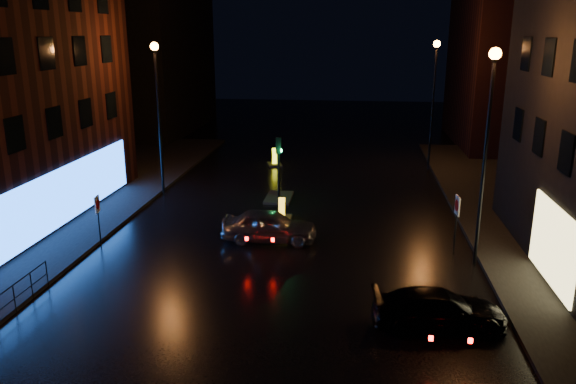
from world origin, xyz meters
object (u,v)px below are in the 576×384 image
at_px(dark_sedan, 439,309).
at_px(bollard_near, 282,215).
at_px(road_sign_right, 457,210).
at_px(silver_hatchback, 269,226).
at_px(bollard_far, 275,162).
at_px(traffic_signal, 279,190).
at_px(road_sign_left, 98,209).

xyz_separation_m(dark_sedan, bollard_near, (-6.24, 9.68, -0.36)).
bearing_deg(road_sign_right, silver_hatchback, -8.51).
height_order(silver_hatchback, dark_sedan, silver_hatchback).
bearing_deg(road_sign_right, bollard_far, -62.47).
bearing_deg(silver_hatchback, bollard_near, -4.07).
height_order(silver_hatchback, road_sign_right, road_sign_right).
height_order(traffic_signal, road_sign_right, traffic_signal).
height_order(dark_sedan, road_sign_left, road_sign_left).
height_order(traffic_signal, dark_sedan, traffic_signal).
bearing_deg(road_sign_right, bollard_near, -28.81).
bearing_deg(dark_sedan, traffic_signal, 21.15).
bearing_deg(dark_sedan, bollard_near, 26.50).
xyz_separation_m(traffic_signal, silver_hatchback, (0.48, -6.47, 0.20)).
distance_m(bollard_far, road_sign_right, 17.75).
bearing_deg(traffic_signal, road_sign_left, -130.38).
distance_m(traffic_signal, dark_sedan, 14.93).
relative_size(silver_hatchback, dark_sedan, 0.99).
distance_m(silver_hatchback, bollard_far, 14.52).
height_order(traffic_signal, bollard_near, traffic_signal).
relative_size(traffic_signal, road_sign_left, 1.57).
distance_m(traffic_signal, silver_hatchback, 6.49).
bearing_deg(silver_hatchback, road_sign_right, -93.28).
xyz_separation_m(silver_hatchback, bollard_near, (0.17, 2.90, -0.46)).
bearing_deg(road_sign_left, traffic_signal, 41.88).
relative_size(traffic_signal, bollard_far, 2.21).
relative_size(traffic_signal, silver_hatchback, 0.83).
distance_m(silver_hatchback, road_sign_left, 7.38).
distance_m(silver_hatchback, road_sign_right, 7.97).
bearing_deg(bollard_far, silver_hatchback, -98.77).
height_order(silver_hatchback, bollard_far, silver_hatchback).
bearing_deg(silver_hatchback, road_sign_left, 100.25).
bearing_deg(road_sign_right, traffic_signal, -45.19).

